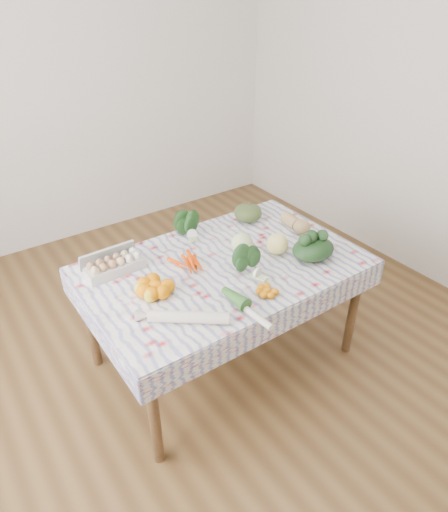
{
  "coord_description": "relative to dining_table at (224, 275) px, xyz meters",
  "views": [
    {
      "loc": [
        -1.32,
        -1.89,
        2.28
      ],
      "look_at": [
        0.0,
        0.0,
        0.82
      ],
      "focal_mm": 32.0,
      "sensor_mm": 36.0,
      "label": 1
    }
  ],
  "objects": [
    {
      "name": "carrot_bunch",
      "position": [
        -0.19,
        0.1,
        0.1
      ],
      "size": [
        0.24,
        0.22,
        0.04
      ],
      "primitive_type": "cube",
      "rotation": [
        0.0,
        0.0,
        -0.22
      ],
      "color": "#F74300",
      "rests_on": "tablecloth"
    },
    {
      "name": "dining_table",
      "position": [
        0.0,
        0.0,
        0.0
      ],
      "size": [
        1.6,
        1.0,
        0.75
      ],
      "color": "brown",
      "rests_on": "ground"
    },
    {
      "name": "mandarin_cluster",
      "position": [
        0.02,
        -0.38,
        0.11
      ],
      "size": [
        0.15,
        0.15,
        0.05
      ],
      "primitive_type": "cube",
      "rotation": [
        0.0,
        0.0,
        0.01
      ],
      "color": "orange",
      "rests_on": "tablecloth"
    },
    {
      "name": "ground",
      "position": [
        0.0,
        0.0,
        -0.68
      ],
      "size": [
        4.5,
        4.5,
        0.0
      ],
      "primitive_type": "plane",
      "color": "brown",
      "rests_on": "ground"
    },
    {
      "name": "broccoli",
      "position": [
        0.05,
        -0.18,
        0.14
      ],
      "size": [
        0.2,
        0.2,
        0.12
      ],
      "primitive_type": "ellipsoid",
      "rotation": [
        0.0,
        0.0,
        0.26
      ],
      "color": "#1C421A",
      "rests_on": "tablecloth"
    },
    {
      "name": "wall_back",
      "position": [
        0.0,
        2.25,
        0.72
      ],
      "size": [
        4.0,
        0.04,
        2.8
      ],
      "primitive_type": "cube",
      "color": "silver",
      "rests_on": "ground"
    },
    {
      "name": "spinach_bag",
      "position": [
        0.49,
        -0.25,
        0.15
      ],
      "size": [
        0.29,
        0.23,
        0.12
      ],
      "primitive_type": "ellipsoid",
      "rotation": [
        0.0,
        0.0,
        -0.04
      ],
      "color": "black",
      "rests_on": "tablecloth"
    },
    {
      "name": "cabbage",
      "position": [
        0.17,
        0.04,
        0.15
      ],
      "size": [
        0.18,
        0.18,
        0.14
      ],
      "primitive_type": "sphere",
      "rotation": [
        0.0,
        0.0,
        0.35
      ],
      "color": "#C9DE93",
      "rests_on": "tablecloth"
    },
    {
      "name": "grapefruit",
      "position": [
        0.34,
        -0.09,
        0.15
      ],
      "size": [
        0.16,
        0.16,
        0.13
      ],
      "primitive_type": "sphere",
      "rotation": [
        0.0,
        0.0,
        -0.22
      ],
      "color": "#F4E679",
      "rests_on": "tablecloth"
    },
    {
      "name": "tablecloth",
      "position": [
        0.0,
        0.0,
        0.08
      ],
      "size": [
        1.66,
        1.06,
        0.01
      ],
      "primitive_type": "cube",
      "color": "silver",
      "rests_on": "dining_table"
    },
    {
      "name": "butternut_squash",
      "position": [
        0.65,
        0.08,
        0.14
      ],
      "size": [
        0.13,
        0.25,
        0.11
      ],
      "primitive_type": "ellipsoid",
      "rotation": [
        0.0,
        0.0,
        -0.09
      ],
      "color": "tan",
      "rests_on": "tablecloth"
    },
    {
      "name": "orange_cluster",
      "position": [
        -0.47,
        -0.02,
        0.13
      ],
      "size": [
        0.34,
        0.34,
        0.09
      ],
      "primitive_type": "cube",
      "rotation": [
        0.0,
        0.0,
        0.38
      ],
      "color": "orange",
      "rests_on": "tablecloth"
    },
    {
      "name": "kabocha_squash",
      "position": [
        0.46,
        0.36,
        0.15
      ],
      "size": [
        0.26,
        0.26,
        0.13
      ],
      "primitive_type": "ellipsoid",
      "rotation": [
        0.0,
        0.0,
        0.4
      ],
      "color": "#3A4E23",
      "rests_on": "tablecloth"
    },
    {
      "name": "daikon",
      "position": [
        -0.45,
        -0.33,
        0.11
      ],
      "size": [
        0.38,
        0.31,
        0.06
      ],
      "primitive_type": "cylinder",
      "rotation": [
        1.57,
        0.0,
        0.91
      ],
      "color": "silver",
      "rests_on": "tablecloth"
    },
    {
      "name": "egg_carton",
      "position": [
        -0.57,
        0.29,
        0.13
      ],
      "size": [
        0.35,
        0.15,
        0.09
      ],
      "primitive_type": "cube",
      "rotation": [
        0.0,
        0.0,
        0.02
      ],
      "color": "#B7B7B2",
      "rests_on": "tablecloth"
    },
    {
      "name": "kale_bunch",
      "position": [
        0.02,
        0.41,
        0.16
      ],
      "size": [
        0.22,
        0.21,
        0.15
      ],
      "primitive_type": "ellipsoid",
      "rotation": [
        0.0,
        0.0,
        -0.41
      ],
      "color": "#163813",
      "rests_on": "tablecloth"
    },
    {
      "name": "leek",
      "position": [
        -0.17,
        -0.45,
        0.1
      ],
      "size": [
        0.07,
        0.36,
        0.04
      ],
      "primitive_type": "cylinder",
      "rotation": [
        1.57,
        0.0,
        0.07
      ],
      "color": "white",
      "rests_on": "tablecloth"
    }
  ]
}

